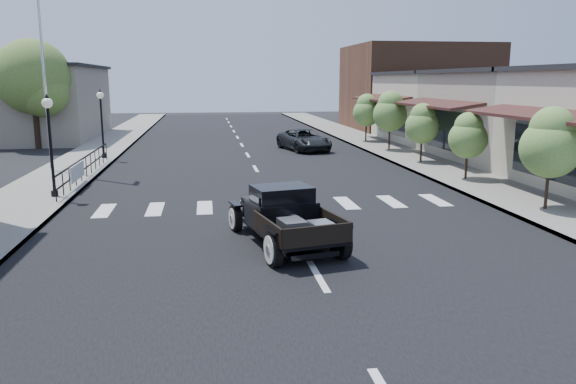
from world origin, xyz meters
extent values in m
plane|color=black|center=(0.00, 0.00, 0.00)|extent=(120.00, 120.00, 0.00)
cube|color=black|center=(0.00, 15.00, 0.01)|extent=(14.00, 80.00, 0.02)
cube|color=gray|center=(-8.50, 15.00, 0.07)|extent=(3.00, 80.00, 0.15)
cube|color=gray|center=(8.50, 15.00, 0.07)|extent=(3.00, 80.00, 0.15)
cube|color=gray|center=(-15.00, 28.00, 2.50)|extent=(10.00, 12.00, 5.00)
cube|color=#A9A08E|center=(15.00, 13.00, 2.25)|extent=(10.00, 9.00, 4.50)
cube|color=#B4AC99|center=(15.00, 22.00, 2.25)|extent=(10.00, 9.00, 4.50)
cube|color=brown|center=(15.50, 32.00, 3.50)|extent=(11.00, 10.00, 7.00)
cylinder|color=silver|center=(-9.20, 12.00, 6.18)|extent=(0.12, 0.12, 12.07)
imported|color=black|center=(3.51, 18.68, 0.63)|extent=(3.06, 4.88, 1.26)
camera|label=1|loc=(-2.30, -14.24, 4.16)|focal=35.00mm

